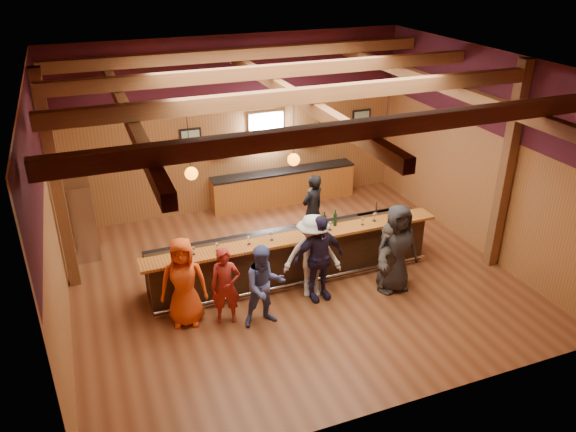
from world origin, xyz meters
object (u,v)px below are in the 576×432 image
(stainless_fridge, at_px, (79,221))
(customer_denim, at_px, (265,286))
(customer_dark, at_px, (396,248))
(bartender, at_px, (312,210))
(customer_brown, at_px, (390,256))
(customer_navy, at_px, (319,258))
(customer_orange, at_px, (184,282))
(bar_counter, at_px, (291,254))
(back_bar_cabinet, at_px, (284,187))
(customer_white, at_px, (312,256))
(customer_redvest, at_px, (226,286))
(bottle_a, at_px, (325,221))
(ice_bucket, at_px, (314,225))

(stainless_fridge, bearing_deg, customer_denim, -51.70)
(stainless_fridge, xyz_separation_m, customer_dark, (5.90, -3.68, 0.04))
(customer_dark, relative_size, bartender, 1.07)
(customer_brown, bearing_deg, customer_navy, 135.81)
(customer_orange, height_order, customer_dark, customer_dark)
(customer_dark, height_order, bartender, customer_dark)
(bar_counter, relative_size, stainless_fridge, 3.50)
(back_bar_cabinet, height_order, customer_white, customer_white)
(customer_redvest, xyz_separation_m, customer_brown, (3.40, -0.13, -0.01))
(customer_white, bearing_deg, bartender, 83.13)
(back_bar_cabinet, distance_m, customer_denim, 5.47)
(customer_navy, bearing_deg, bar_counter, 97.25)
(customer_white, bearing_deg, customer_dark, 3.26)
(back_bar_cabinet, bearing_deg, stainless_fridge, -168.07)
(customer_white, bearing_deg, customer_brown, 3.48)
(customer_white, height_order, bottle_a, customer_white)
(customer_denim, xyz_separation_m, bartender, (2.06, 2.54, 0.06))
(bartender, xyz_separation_m, ice_bucket, (-0.56, -1.36, 0.35))
(customer_dark, relative_size, bottle_a, 5.25)
(stainless_fridge, height_order, customer_brown, stainless_fridge)
(back_bar_cabinet, height_order, ice_bucket, ice_bucket)
(customer_redvest, bearing_deg, customer_navy, 18.19)
(customer_brown, distance_m, bottle_a, 1.52)
(customer_redvest, xyz_separation_m, customer_white, (1.85, 0.23, 0.12))
(bar_counter, bearing_deg, customer_orange, -161.27)
(customer_white, bearing_deg, bar_counter, 114.71)
(customer_denim, height_order, customer_brown, customer_denim)
(customer_brown, bearing_deg, customer_redvest, 141.82)
(customer_denim, xyz_separation_m, ice_bucket, (1.50, 1.17, 0.41))
(customer_white, relative_size, bartender, 1.02)
(customer_denim, bearing_deg, bar_counter, 53.17)
(customer_white, bearing_deg, ice_bucket, 80.47)
(customer_orange, relative_size, ice_bucket, 7.49)
(customer_denim, relative_size, ice_bucket, 6.95)
(customer_orange, xyz_separation_m, customer_dark, (4.24, -0.40, 0.06))
(customer_denim, xyz_separation_m, customer_dark, (2.87, 0.16, 0.12))
(customer_redvest, distance_m, customer_white, 1.86)
(bar_counter, height_order, customer_brown, customer_brown)
(customer_white, relative_size, customer_navy, 0.98)
(back_bar_cabinet, relative_size, ice_bucket, 16.99)
(customer_brown, relative_size, customer_dark, 0.80)
(bottle_a, bearing_deg, ice_bucket, -168.22)
(customer_orange, bearing_deg, customer_brown, 10.17)
(customer_navy, height_order, customer_brown, customer_navy)
(bar_counter, bearing_deg, customer_redvest, -148.27)
(ice_bucket, height_order, bottle_a, bottle_a)
(customer_brown, xyz_separation_m, bottle_a, (-1.00, 1.03, 0.50))
(stainless_fridge, bearing_deg, back_bar_cabinet, 11.93)
(customer_orange, bearing_deg, customer_dark, 9.86)
(bar_counter, height_order, ice_bucket, ice_bucket)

